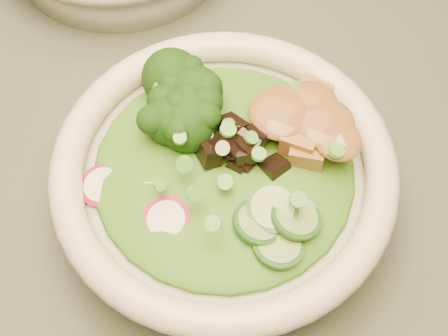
% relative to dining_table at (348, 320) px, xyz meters
% --- Properties ---
extents(dining_table, '(1.20, 0.80, 0.75)m').
position_rel_dining_table_xyz_m(dining_table, '(0.00, 0.00, 0.00)').
color(dining_table, black).
rests_on(dining_table, ground).
extents(salad_bowl, '(0.26, 0.26, 0.07)m').
position_rel_dining_table_xyz_m(salad_bowl, '(-0.13, 0.00, 0.15)').
color(salad_bowl, white).
rests_on(salad_bowl, dining_table).
extents(lettuce_bed, '(0.19, 0.19, 0.02)m').
position_rel_dining_table_xyz_m(lettuce_bed, '(-0.13, 0.00, 0.17)').
color(lettuce_bed, '#246314').
rests_on(lettuce_bed, salad_bowl).
extents(broccoli_florets, '(0.08, 0.08, 0.04)m').
position_rel_dining_table_xyz_m(broccoli_florets, '(-0.18, 0.04, 0.19)').
color(broccoli_florets, black).
rests_on(broccoli_florets, salad_bowl).
extents(radish_slices, '(0.11, 0.05, 0.02)m').
position_rel_dining_table_xyz_m(radish_slices, '(-0.17, -0.05, 0.18)').
color(radish_slices, '#9A0B41').
rests_on(radish_slices, salad_bowl).
extents(cucumber_slices, '(0.07, 0.07, 0.03)m').
position_rel_dining_table_xyz_m(cucumber_slices, '(-0.08, -0.03, 0.18)').
color(cucumber_slices, '#88A95E').
rests_on(cucumber_slices, salad_bowl).
extents(mushroom_heap, '(0.07, 0.07, 0.04)m').
position_rel_dining_table_xyz_m(mushroom_heap, '(-0.13, 0.01, 0.19)').
color(mushroom_heap, black).
rests_on(mushroom_heap, salad_bowl).
extents(tofu_cubes, '(0.09, 0.07, 0.03)m').
position_rel_dining_table_xyz_m(tofu_cubes, '(-0.10, 0.05, 0.18)').
color(tofu_cubes, '#A06C35').
rests_on(tofu_cubes, salad_bowl).
extents(peanut_sauce, '(0.07, 0.05, 0.02)m').
position_rel_dining_table_xyz_m(peanut_sauce, '(-0.10, 0.05, 0.20)').
color(peanut_sauce, brown).
rests_on(peanut_sauce, tofu_cubes).
extents(scallion_garnish, '(0.18, 0.18, 0.02)m').
position_rel_dining_table_xyz_m(scallion_garnish, '(-0.13, 0.00, 0.19)').
color(scallion_garnish, '#5BB740').
rests_on(scallion_garnish, salad_bowl).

